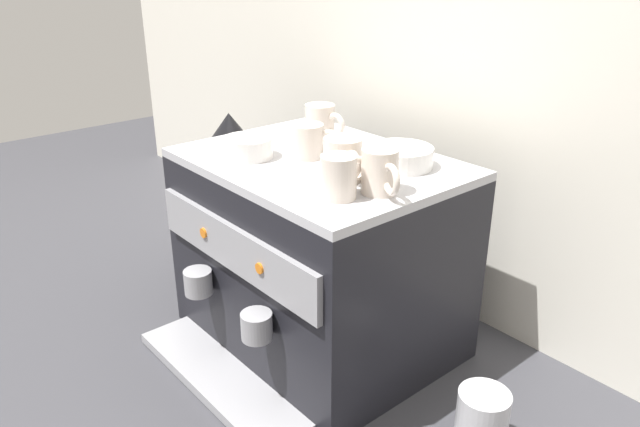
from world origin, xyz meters
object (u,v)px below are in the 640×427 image
object	(u,v)px
ceramic_cup_3	(321,121)
ceramic_cup_4	(381,172)
ceramic_cup_2	(344,158)
ceramic_cup_0	(308,141)
coffee_grinder	(233,193)
milk_pitcher	(482,421)
espresso_machine	(318,254)
ceramic_bowl_1	(248,148)
ceramic_bowl_0	(400,157)
ceramic_cup_1	(340,176)

from	to	relation	value
ceramic_cup_3	ceramic_cup_4	bearing A→B (deg)	-23.70
ceramic_cup_2	ceramic_cup_3	world-z (taller)	ceramic_cup_3
ceramic_cup_0	ceramic_cup_3	world-z (taller)	ceramic_cup_3
ceramic_cup_0	ceramic_cup_2	distance (m)	0.13
ceramic_cup_0	ceramic_cup_3	size ratio (longest dim) A/B	0.88
ceramic_cup_4	coffee_grinder	world-z (taller)	ceramic_cup_4
milk_pitcher	ceramic_cup_2	bearing A→B (deg)	-176.18
espresso_machine	ceramic_bowl_1	size ratio (longest dim) A/B	5.47
espresso_machine	ceramic_bowl_0	size ratio (longest dim) A/B	4.29
ceramic_cup_4	ceramic_bowl_0	bearing A→B (deg)	120.06
ceramic_cup_4	ceramic_bowl_1	size ratio (longest dim) A/B	1.01
milk_pitcher	ceramic_cup_4	bearing A→B (deg)	-171.92
ceramic_cup_0	ceramic_cup_1	size ratio (longest dim) A/B	0.91
ceramic_bowl_0	coffee_grinder	size ratio (longest dim) A/B	0.30
espresso_machine	ceramic_cup_3	bearing A→B (deg)	137.23
ceramic_cup_1	milk_pitcher	world-z (taller)	ceramic_cup_1
ceramic_cup_0	ceramic_cup_2	xyz separation A→B (m)	(0.12, -0.02, 0.00)
milk_pitcher	ceramic_bowl_0	bearing A→B (deg)	162.61
ceramic_cup_1	ceramic_bowl_1	size ratio (longest dim) A/B	1.01
ceramic_cup_1	ceramic_cup_3	distance (m)	0.35
espresso_machine	coffee_grinder	size ratio (longest dim) A/B	1.30
ceramic_cup_4	coffee_grinder	size ratio (longest dim) A/B	0.24
ceramic_cup_0	ceramic_cup_4	xyz separation A→B (m)	(0.23, -0.03, 0.00)
ceramic_bowl_0	milk_pitcher	xyz separation A→B (m)	(0.30, -0.09, -0.37)
milk_pitcher	ceramic_cup_0	bearing A→B (deg)	-179.95
ceramic_bowl_0	ceramic_bowl_1	bearing A→B (deg)	-141.15
ceramic_cup_0	ceramic_bowl_0	world-z (taller)	ceramic_cup_0
ceramic_cup_2	ceramic_cup_4	bearing A→B (deg)	-5.72
ceramic_cup_1	ceramic_bowl_0	distance (m)	0.19
ceramic_bowl_0	ceramic_cup_3	bearing A→B (deg)	177.20
ceramic_cup_3	ceramic_bowl_0	distance (m)	0.24
espresso_machine	ceramic_cup_4	bearing A→B (deg)	-9.71
coffee_grinder	espresso_machine	bearing A→B (deg)	-8.45
ceramic_cup_4	milk_pitcher	xyz separation A→B (m)	(0.23, 0.03, -0.39)
ceramic_cup_0	ceramic_bowl_1	xyz separation A→B (m)	(-0.07, -0.09, -0.01)
espresso_machine	milk_pitcher	world-z (taller)	espresso_machine
ceramic_cup_1	ceramic_cup_2	distance (m)	0.10
ceramic_cup_2	ceramic_cup_3	distance (m)	0.25
ceramic_bowl_1	milk_pitcher	world-z (taller)	ceramic_bowl_1
ceramic_cup_1	ceramic_cup_3	world-z (taller)	same
ceramic_cup_1	ceramic_cup_4	size ratio (longest dim) A/B	1.00
ceramic_cup_1	coffee_grinder	world-z (taller)	ceramic_cup_1
ceramic_cup_2	coffee_grinder	bearing A→B (deg)	170.53
ceramic_cup_2	ceramic_bowl_1	distance (m)	0.21
ceramic_cup_1	ceramic_bowl_0	world-z (taller)	ceramic_cup_1
ceramic_cup_1	ceramic_bowl_0	xyz separation A→B (m)	(-0.04, 0.19, -0.02)
ceramic_bowl_0	ceramic_bowl_1	size ratio (longest dim) A/B	1.28
ceramic_cup_4	coffee_grinder	distance (m)	0.67
ceramic_cup_4	milk_pitcher	size ratio (longest dim) A/B	0.87
ceramic_bowl_0	coffee_grinder	world-z (taller)	ceramic_bowl_0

